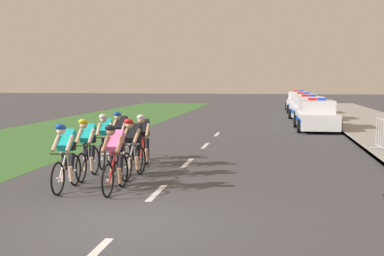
% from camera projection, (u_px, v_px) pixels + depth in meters
% --- Properties ---
extents(ground_plane, '(160.00, 160.00, 0.00)m').
position_uv_depth(ground_plane, '(124.00, 224.00, 8.57)').
color(ground_plane, '#424247').
extents(kerb_edge, '(0.16, 60.00, 0.13)m').
position_uv_depth(kerb_edge, '(349.00, 136.00, 21.41)').
color(kerb_edge, '#9E9E99').
rests_on(kerb_edge, ground).
extents(grass_verge, '(7.00, 60.00, 0.01)m').
position_uv_depth(grass_verge, '(59.00, 132.00, 23.51)').
color(grass_verge, '#3D7033').
rests_on(grass_verge, ground).
extents(lane_markings_centre, '(0.14, 17.60, 0.01)m').
position_uv_depth(lane_markings_centre, '(187.00, 163.00, 14.87)').
color(lane_markings_centre, white).
rests_on(lane_markings_centre, ground).
extents(cyclist_lead, '(0.42, 1.72, 1.56)m').
position_uv_depth(cyclist_lead, '(66.00, 156.00, 11.11)').
color(cyclist_lead, black).
rests_on(cyclist_lead, ground).
extents(cyclist_second, '(0.42, 1.72, 1.56)m').
position_uv_depth(cyclist_second, '(115.00, 157.00, 10.92)').
color(cyclist_second, black).
rests_on(cyclist_second, ground).
extents(cyclist_third, '(0.42, 1.72, 1.56)m').
position_uv_depth(cyclist_third, '(88.00, 148.00, 12.46)').
color(cyclist_third, black).
rests_on(cyclist_third, ground).
extents(cyclist_fourth, '(0.45, 1.72, 1.56)m').
position_uv_depth(cyclist_fourth, '(133.00, 147.00, 12.52)').
color(cyclist_fourth, black).
rests_on(cyclist_fourth, ground).
extents(cyclist_fifth, '(0.46, 1.72, 1.56)m').
position_uv_depth(cyclist_fifth, '(106.00, 139.00, 14.15)').
color(cyclist_fifth, black).
rests_on(cyclist_fifth, ground).
extents(cyclist_sixth, '(0.44, 1.72, 1.56)m').
position_uv_depth(cyclist_sixth, '(143.00, 140.00, 13.96)').
color(cyclist_sixth, black).
rests_on(cyclist_sixth, ground).
extents(cyclist_seventh, '(0.43, 1.72, 1.56)m').
position_uv_depth(cyclist_seventh, '(121.00, 135.00, 15.18)').
color(cyclist_seventh, black).
rests_on(cyclist_seventh, ground).
extents(police_car_nearest, '(2.07, 4.43, 1.59)m').
position_uv_depth(police_car_nearest, '(316.00, 116.00, 24.47)').
color(police_car_nearest, silver).
rests_on(police_car_nearest, ground).
extents(police_car_second, '(2.28, 4.53, 1.59)m').
position_uv_depth(police_car_second, '(308.00, 110.00, 30.13)').
color(police_car_second, silver).
rests_on(police_car_second, ground).
extents(police_car_third, '(2.19, 4.49, 1.59)m').
position_uv_depth(police_car_third, '(303.00, 105.00, 35.56)').
color(police_car_third, white).
rests_on(police_car_third, ground).
extents(police_car_furthest, '(2.23, 4.51, 1.59)m').
position_uv_depth(police_car_furthest, '(298.00, 101.00, 41.88)').
color(police_car_furthest, white).
rests_on(police_car_furthest, ground).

